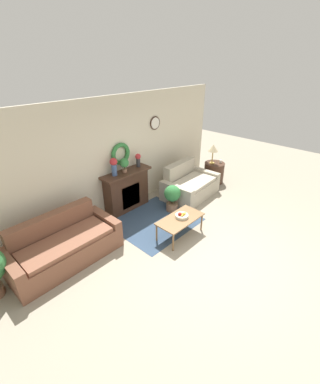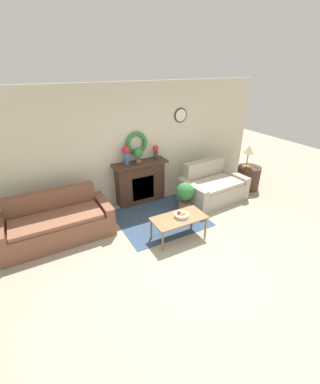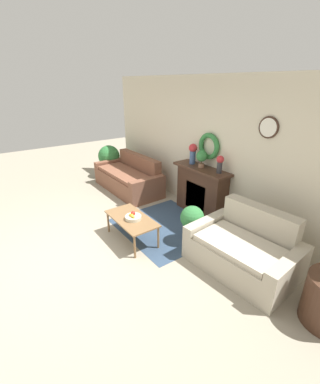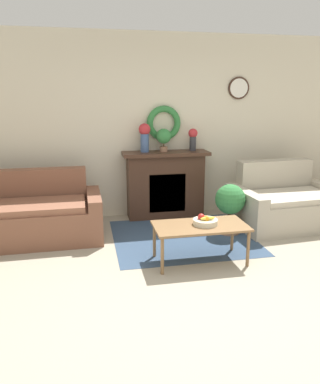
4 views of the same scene
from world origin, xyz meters
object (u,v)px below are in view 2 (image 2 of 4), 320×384
table_lamp (249,150)px  mug (257,166)px  loveseat_right (212,187)px  fireplace (140,182)px  coffee_table (179,219)px  vase_on_mantel_right (156,151)px  potted_plant_on_mantel (138,153)px  couch_left (57,223)px  vase_on_mantel_left (126,154)px  fruit_bowl (181,215)px  potted_plant_floor_by_loveseat (185,194)px  side_table_by_loveseat (248,178)px

table_lamp → mug: 0.49m
mug → loveseat_right: bearing=174.8°
fireplace → coffee_table: 1.67m
coffee_table → vase_on_mantel_right: 1.90m
vase_on_mantel_right → potted_plant_on_mantel: 0.45m
fireplace → loveseat_right: size_ratio=0.82×
loveseat_right → coffee_table: bearing=-152.2°
couch_left → vase_on_mantel_left: size_ratio=4.85×
couch_left → fruit_bowl: size_ratio=7.31×
vase_on_mantel_right → potted_plant_on_mantel: bearing=-177.5°
loveseat_right → mug: 1.38m
couch_left → table_lamp: 4.81m
table_lamp → fruit_bowl: bearing=-159.0°
fireplace → potted_plant_floor_by_loveseat: 1.13m
fireplace → side_table_by_loveseat: 2.91m
fireplace → table_lamp: (2.75, -0.64, 0.55)m
mug → potted_plant_floor_by_loveseat: size_ratio=0.13×
fireplace → vase_on_mantel_left: size_ratio=3.08×
coffee_table → potted_plant_on_mantel: (-0.07, 1.65, 0.83)m
fireplace → table_lamp: 2.87m
mug → vase_on_mantel_right: bearing=162.2°
vase_on_mantel_right → potted_plant_on_mantel: (-0.45, -0.02, 0.02)m
fireplace → vase_on_mantel_right: size_ratio=3.87×
coffee_table → potted_plant_floor_by_loveseat: potted_plant_floor_by_loveseat is taller
fireplace → fruit_bowl: size_ratio=4.65×
couch_left → side_table_by_loveseat: (4.82, -0.13, -0.00)m
vase_on_mantel_left → potted_plant_floor_by_loveseat: (1.01, -0.88, -0.85)m
fruit_bowl → side_table_by_loveseat: side_table_by_loveseat is taller
mug → couch_left: bearing=177.3°
mug → vase_on_mantel_left: 3.41m
fireplace → mug: 3.06m
couch_left → coffee_table: couch_left is taller
fruit_bowl → potted_plant_floor_by_loveseat: (0.60, 0.79, -0.07)m
table_lamp → fireplace: bearing=166.8°
loveseat_right → vase_on_mantel_right: (-1.20, 0.69, 0.90)m
coffee_table → vase_on_mantel_left: 1.91m
mug → vase_on_mantel_left: bearing=166.0°
mug → potted_plant_on_mantel: size_ratio=0.27×
potted_plant_on_mantel → vase_on_mantel_right: bearing=2.5°
loveseat_right → potted_plant_floor_by_loveseat: 0.95m
side_table_by_loveseat → coffee_table: bearing=-160.9°
fireplace → couch_left: size_ratio=0.64×
side_table_by_loveseat → potted_plant_on_mantel: bearing=166.4°
fireplace → vase_on_mantel_left: bearing=179.0°
potted_plant_floor_by_loveseat → vase_on_mantel_right: bearing=107.3°
vase_on_mantel_left → potted_plant_on_mantel: (0.28, -0.02, -0.03)m
fireplace → loveseat_right: 1.77m
couch_left → vase_on_mantel_right: vase_on_mantel_right is taller
fruit_bowl → side_table_by_loveseat: 2.90m
fruit_bowl → potted_plant_floor_by_loveseat: 0.99m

